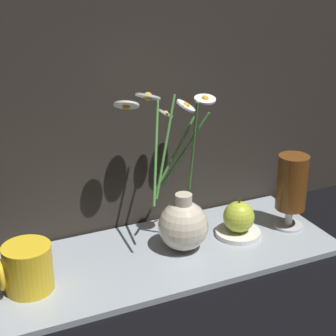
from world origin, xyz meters
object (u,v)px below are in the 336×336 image
vase_with_flowers (183,218)px  yellow_mug (27,268)px  tea_glass (292,185)px  orange_fruit (239,217)px

vase_with_flowers → yellow_mug: 0.31m
yellow_mug → tea_glass: size_ratio=0.59×
yellow_mug → orange_fruit: (0.44, 0.01, -0.00)m
vase_with_flowers → orange_fruit: (0.13, -0.00, -0.02)m
tea_glass → orange_fruit: tea_glass is taller
vase_with_flowers → orange_fruit: vase_with_flowers is taller
vase_with_flowers → orange_fruit: 0.13m
tea_glass → vase_with_flowers: bearing=176.8°
vase_with_flowers → tea_glass: vase_with_flowers is taller
tea_glass → orange_fruit: (-0.12, 0.01, -0.06)m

